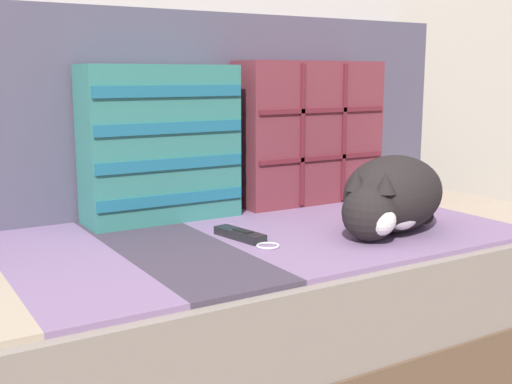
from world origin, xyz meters
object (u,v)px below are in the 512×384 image
at_px(couch, 209,316).
at_px(throw_pillow_striped, 160,143).
at_px(game_remote_near, 242,235).
at_px(throw_pillow_quilted, 309,132).
at_px(sleeping_cat, 391,197).

xyz_separation_m(couch, throw_pillow_striped, (-0.02, 0.19, 0.38)).
bearing_deg(game_remote_near, throw_pillow_quilted, 36.29).
bearing_deg(throw_pillow_striped, sleeping_cat, -44.95).
bearing_deg(couch, sleeping_cat, -27.89).
height_order(couch, sleeping_cat, sleeping_cat).
distance_m(couch, throw_pillow_quilted, 0.60).
bearing_deg(throw_pillow_quilted, sleeping_cat, -97.75).
relative_size(couch, sleeping_cat, 5.24).
distance_m(throw_pillow_striped, sleeping_cat, 0.56).
height_order(throw_pillow_quilted, sleeping_cat, throw_pillow_quilted).
height_order(throw_pillow_quilted, game_remote_near, throw_pillow_quilted).
relative_size(couch, throw_pillow_quilted, 4.48).
relative_size(throw_pillow_quilted, sleeping_cat, 1.17).
xyz_separation_m(couch, game_remote_near, (0.04, -0.08, 0.20)).
bearing_deg(throw_pillow_quilted, couch, -154.84).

